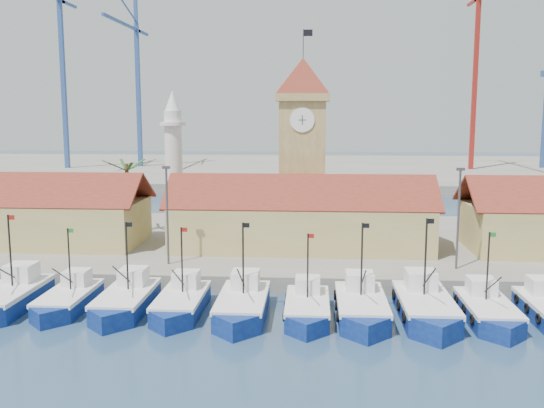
# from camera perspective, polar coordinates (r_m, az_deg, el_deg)

# --- Properties ---
(ground) EXTENTS (400.00, 400.00, 0.00)m
(ground) POSITION_cam_1_polar(r_m,az_deg,el_deg) (44.19, 2.18, -11.62)
(ground) COLOR navy
(ground) RESTS_ON ground
(quay) EXTENTS (140.00, 32.00, 1.50)m
(quay) POSITION_cam_1_polar(r_m,az_deg,el_deg) (67.06, 2.79, -3.92)
(quay) COLOR gray
(quay) RESTS_ON ground
(terminal) EXTENTS (240.00, 80.00, 2.00)m
(terminal) POSITION_cam_1_polar(r_m,az_deg,el_deg) (152.13, 3.40, 3.19)
(terminal) COLOR gray
(terminal) RESTS_ON ground
(boat_0) EXTENTS (3.76, 10.31, 7.80)m
(boat_0) POSITION_cam_1_polar(r_m,az_deg,el_deg) (52.12, -23.66, -8.25)
(boat_0) COLOR navy
(boat_0) RESTS_ON ground
(boat_1) EXTENTS (3.23, 8.85, 6.70)m
(boat_1) POSITION_cam_1_polar(r_m,az_deg,el_deg) (50.45, -18.73, -8.66)
(boat_1) COLOR navy
(boat_1) RESTS_ON ground
(boat_2) EXTENTS (3.52, 9.66, 7.31)m
(boat_2) POSITION_cam_1_polar(r_m,az_deg,el_deg) (48.69, -13.66, -8.99)
(boat_2) COLOR navy
(boat_2) RESTS_ON ground
(boat_3) EXTENTS (3.36, 9.21, 6.97)m
(boat_3) POSITION_cam_1_polar(r_m,az_deg,el_deg) (47.46, -8.61, -9.35)
(boat_3) COLOR navy
(boat_3) RESTS_ON ground
(boat_4) EXTENTS (3.61, 9.90, 7.49)m
(boat_4) POSITION_cam_1_polar(r_m,az_deg,el_deg) (46.24, -2.84, -9.68)
(boat_4) COLOR navy
(boat_4) RESTS_ON ground
(boat_5) EXTENTS (3.24, 8.88, 6.72)m
(boat_5) POSITION_cam_1_polar(r_m,az_deg,el_deg) (45.88, 3.34, -9.94)
(boat_5) COLOR navy
(boat_5) RESTS_ON ground
(boat_6) EXTENTS (3.65, 9.99, 7.56)m
(boat_6) POSITION_cam_1_polar(r_m,az_deg,el_deg) (46.21, 8.44, -9.77)
(boat_6) COLOR navy
(boat_6) RESTS_ON ground
(boat_7) EXTENTS (3.84, 10.51, 7.95)m
(boat_7) POSITION_cam_1_polar(r_m,az_deg,el_deg) (46.93, 14.29, -9.60)
(boat_7) COLOR navy
(boat_7) RESTS_ON ground
(boat_8) EXTENTS (3.36, 9.22, 6.97)m
(boat_8) POSITION_cam_1_polar(r_m,az_deg,el_deg) (47.84, 19.72, -9.62)
(boat_8) COLOR navy
(boat_8) RESTS_ON ground
(hall_left) EXTENTS (31.20, 10.13, 7.61)m
(hall_left) POSITION_cam_1_polar(r_m,az_deg,el_deg) (70.73, -24.16, -1.34)
(hall_left) COLOR tan
(hall_left) RESTS_ON quay
(hall_center) EXTENTS (27.04, 10.13, 7.61)m
(hall_center) POSITION_cam_1_polar(r_m,az_deg,el_deg) (62.49, 2.74, -1.82)
(hall_center) COLOR tan
(hall_center) RESTS_ON quay
(clock_tower) EXTENTS (5.80, 5.80, 22.70)m
(clock_tower) POSITION_cam_1_polar(r_m,az_deg,el_deg) (67.54, 2.89, 5.78)
(clock_tower) COLOR tan
(clock_tower) RESTS_ON quay
(minaret) EXTENTS (3.00, 3.00, 16.30)m
(minaret) POSITION_cam_1_polar(r_m,az_deg,el_deg) (71.52, -9.23, 4.04)
(minaret) COLOR silver
(minaret) RESTS_ON quay
(palm_tree) EXTENTS (5.60, 5.03, 8.39)m
(palm_tree) POSITION_cam_1_polar(r_m,az_deg,el_deg) (71.26, -13.45, 1.08)
(palm_tree) COLOR brown
(palm_tree) RESTS_ON quay
(lamp_posts) EXTENTS (80.70, 0.25, 9.03)m
(lamp_posts) POSITION_cam_1_polar(r_m,az_deg,el_deg) (54.18, 3.12, -0.75)
(lamp_posts) COLOR #3F3F44
(lamp_posts) RESTS_ON quay
(crane_blue_far) EXTENTS (1.00, 34.47, 47.39)m
(crane_blue_far) POSITION_cam_1_polar(r_m,az_deg,el_deg) (154.50, -19.38, 13.00)
(crane_blue_far) COLOR #2E4D8C
(crane_blue_far) RESTS_ON terminal
(crane_blue_near) EXTENTS (1.00, 33.86, 41.28)m
(crane_blue_near) POSITION_cam_1_polar(r_m,az_deg,el_deg) (154.34, -12.70, 12.00)
(crane_blue_near) COLOR #2E4D8C
(crane_blue_near) RESTS_ON terminal
(crane_red_right) EXTENTS (1.00, 35.63, 47.27)m
(crane_red_right) POSITION_cam_1_polar(r_m,az_deg,el_deg) (150.15, 18.83, 13.18)
(crane_red_right) COLOR maroon
(crane_red_right) RESTS_ON terminal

